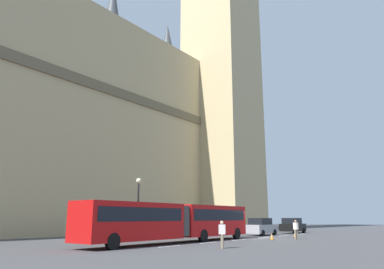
% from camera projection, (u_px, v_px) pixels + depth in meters
% --- Properties ---
extents(ground_plane, '(160.00, 160.00, 0.00)m').
position_uv_depth(ground_plane, '(258.00, 238.00, 34.23)').
color(ground_plane, '#424244').
extents(lane_centre_marking, '(25.20, 0.16, 0.01)m').
position_uv_depth(lane_centre_marking, '(252.00, 239.00, 33.31)').
color(lane_centre_marking, silver).
rests_on(lane_centre_marking, ground_plane).
extents(clock_tower, '(12.03, 12.03, 77.07)m').
position_uv_depth(clock_tower, '(220.00, 4.00, 67.52)').
color(clock_tower, tan).
rests_on(clock_tower, ground_plane).
extents(parliament_facade, '(57.83, 6.22, 34.57)m').
position_uv_depth(parliament_facade, '(20.00, 99.00, 38.42)').
color(parliament_facade, tan).
rests_on(parliament_facade, ground_plane).
extents(articulated_bus, '(17.53, 2.54, 2.90)m').
position_uv_depth(articulated_bus, '(175.00, 219.00, 28.25)').
color(articulated_bus, '#B20F0F').
rests_on(articulated_bus, ground_plane).
extents(sedan_lead, '(4.40, 1.86, 1.85)m').
position_uv_depth(sedan_lead, '(261.00, 227.00, 39.68)').
color(sedan_lead, gray).
rests_on(sedan_lead, ground_plane).
extents(sedan_trailing, '(4.40, 1.86, 1.85)m').
position_uv_depth(sedan_trailing, '(293.00, 226.00, 45.67)').
color(sedan_trailing, black).
rests_on(sedan_trailing, ground_plane).
extents(traffic_cone_west, '(0.36, 0.36, 0.58)m').
position_uv_depth(traffic_cone_west, '(272.00, 237.00, 31.62)').
color(traffic_cone_west, black).
rests_on(traffic_cone_west, ground_plane).
extents(traffic_cone_middle, '(0.36, 0.36, 0.58)m').
position_uv_depth(traffic_cone_middle, '(295.00, 234.00, 35.66)').
color(traffic_cone_middle, black).
rests_on(traffic_cone_middle, ground_plane).
extents(street_lamp, '(0.44, 0.44, 5.27)m').
position_uv_depth(street_lamp, '(138.00, 204.00, 31.49)').
color(street_lamp, black).
rests_on(street_lamp, ground_plane).
extents(pedestrian_near_cones, '(0.44, 0.46, 1.69)m').
position_uv_depth(pedestrian_near_cones, '(222.00, 233.00, 23.01)').
color(pedestrian_near_cones, '#726651').
rests_on(pedestrian_near_cones, ground_plane).
extents(pedestrian_by_kerb, '(0.37, 0.46, 1.69)m').
position_uv_depth(pedestrian_by_kerb, '(296.00, 229.00, 32.41)').
color(pedestrian_by_kerb, '#726651').
rests_on(pedestrian_by_kerb, ground_plane).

